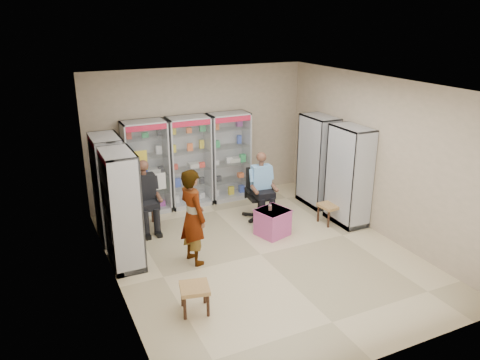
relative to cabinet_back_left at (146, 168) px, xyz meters
name	(u,v)px	position (x,y,z in m)	size (l,w,h in m)	color
floor	(261,254)	(1.30, -2.73, -1.00)	(6.00, 6.00, 0.00)	#C8B78B
room_shell	(262,148)	(1.30, -2.73, 0.97)	(5.02, 6.02, 3.01)	tan
cabinet_back_left	(146,168)	(0.00, 0.00, 0.00)	(0.90, 0.50, 2.00)	#B9BCC1
cabinet_back_mid	(189,162)	(0.95, 0.00, 0.00)	(0.90, 0.50, 2.00)	silver
cabinet_back_right	(229,157)	(1.90, 0.00, 0.00)	(0.90, 0.50, 2.00)	silver
cabinet_right_far	(318,161)	(3.53, -1.13, 0.00)	(0.50, 0.90, 2.00)	#A6A8AD
cabinet_right_near	(349,176)	(3.53, -2.23, 0.00)	(0.50, 0.90, 2.00)	#B9BAC1
cabinet_left_far	(110,189)	(-0.93, -0.93, 0.00)	(0.50, 0.90, 2.00)	#AAADB1
cabinet_left_near	(122,210)	(-0.93, -2.03, 0.00)	(0.50, 0.90, 2.00)	#B0B3B7
wooden_chair	(145,205)	(-0.25, -0.73, -0.53)	(0.42, 0.42, 0.94)	black
seated_customer	(145,197)	(-0.25, -0.78, -0.33)	(0.44, 0.60, 1.34)	black
office_chair	(259,194)	(2.01, -1.29, -0.47)	(0.58, 0.58, 1.07)	black
seated_shopkeeper	(261,188)	(2.01, -1.34, -0.32)	(0.45, 0.62, 1.36)	#76B9EA
pink_trunk	(273,222)	(1.87, -2.12, -0.74)	(0.54, 0.52, 0.52)	#B8499B
tea_glass	(270,207)	(1.83, -2.09, -0.43)	(0.07, 0.07, 0.10)	#571307
woven_stool_a	(330,213)	(3.20, -2.13, -0.80)	(0.41, 0.41, 0.41)	#92623D
woven_stool_b	(195,299)	(-0.33, -3.81, -0.80)	(0.41, 0.41, 0.41)	#A66B46
standing_man	(193,217)	(0.15, -2.44, -0.16)	(0.61, 0.40, 1.68)	gray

